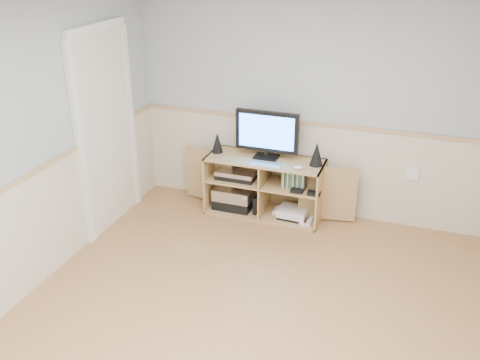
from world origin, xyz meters
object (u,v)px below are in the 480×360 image
monitor (267,133)px  keyboard (266,164)px  media_cabinet (266,184)px  game_consoles (292,213)px

monitor → keyboard: monitor is taller
media_cabinet → game_consoles: 0.42m
keyboard → media_cabinet: bearing=104.6°
media_cabinet → game_consoles: size_ratio=4.36×
media_cabinet → monitor: bearing=-90.0°
monitor → keyboard: size_ratio=2.08×
media_cabinet → monitor: monitor is taller
keyboard → game_consoles: keyboard is taller
media_cabinet → game_consoles: bearing=-11.9°
game_consoles → media_cabinet: bearing=168.1°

